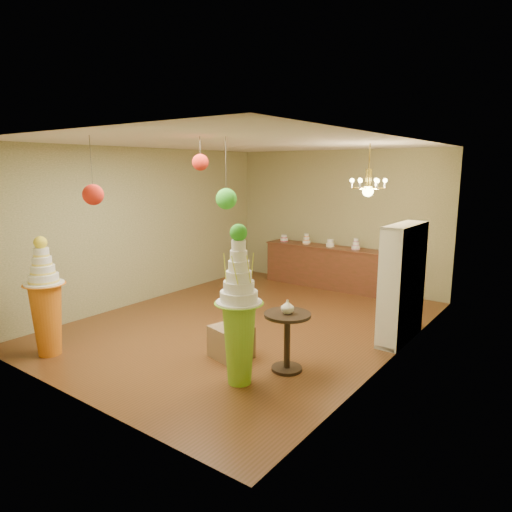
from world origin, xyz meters
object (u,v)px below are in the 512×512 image
Objects in this scene: pedestal_orange at (46,309)px; pedestal_green at (239,322)px; sideboard at (330,266)px; round_table at (287,334)px.

pedestal_green is at bearing 18.50° from pedestal_orange.
pedestal_orange is at bearing -104.61° from sideboard.
pedestal_green is 2.88m from pedestal_orange.
sideboard is at bearing 110.19° from round_table.
round_table is (3.01, 1.56, -0.17)m from pedestal_orange.
pedestal_green is at bearing -75.45° from sideboard.
pedestal_orange is (-2.73, -0.91, -0.11)m from pedestal_green.
pedestal_green is 1.16× the size of pedestal_orange.
pedestal_green reaches higher than pedestal_orange.
sideboard is at bearing 75.39° from pedestal_orange.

